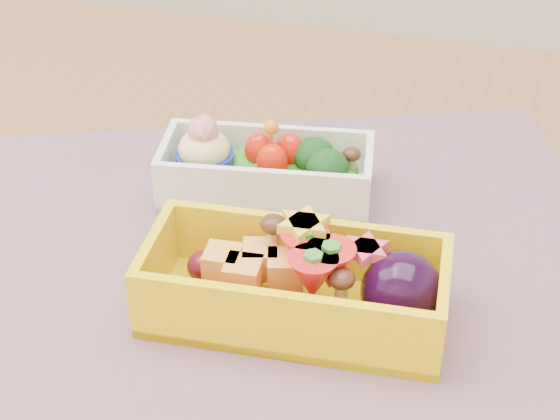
% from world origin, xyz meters
% --- Properties ---
extents(table, '(1.20, 0.80, 0.75)m').
position_xyz_m(table, '(0.00, 0.00, 0.65)').
color(table, brown).
rests_on(table, ground).
extents(placemat, '(0.56, 0.50, 0.00)m').
position_xyz_m(placemat, '(-0.03, 0.02, 0.75)').
color(placemat, '#885D70').
rests_on(placemat, table).
extents(bento_white, '(0.15, 0.08, 0.06)m').
position_xyz_m(bento_white, '(-0.05, 0.09, 0.77)').
color(bento_white, white).
rests_on(bento_white, placemat).
extents(bento_yellow, '(0.18, 0.09, 0.06)m').
position_xyz_m(bento_yellow, '(0.01, -0.03, 0.78)').
color(bento_yellow, yellow).
rests_on(bento_yellow, placemat).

